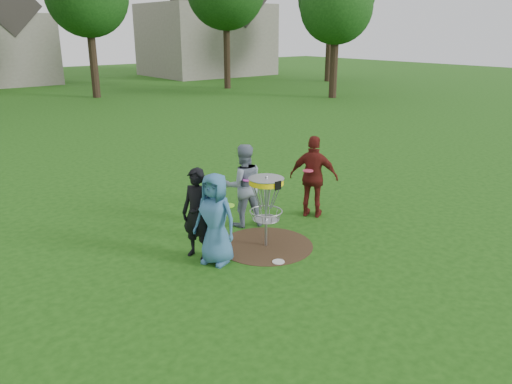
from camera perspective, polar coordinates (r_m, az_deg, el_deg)
ground at (r=9.58m, az=1.13°, el=-6.13°), size 100.00×100.00×0.00m
dirt_patch at (r=9.58m, az=1.13°, el=-6.11°), size 1.80×1.80×0.01m
player_blue at (r=8.64m, az=-4.68°, el=-3.09°), size 0.80×0.94×1.64m
player_black at (r=8.89m, az=-6.74°, el=-2.48°), size 0.60×0.71×1.65m
player_grey at (r=10.28m, az=-1.46°, el=0.76°), size 1.04×0.94×1.74m
player_maroon at (r=10.84m, az=6.62°, el=1.73°), size 0.95×1.12×1.79m
disc_on_grass at (r=8.93m, az=2.58°, el=-7.99°), size 0.22×0.22×0.02m
disc_golf_basket at (r=9.21m, az=1.18°, el=-0.34°), size 0.66×0.67×1.38m
held_discs at (r=9.50m, az=-0.49°, el=0.42°), size 2.77×1.06×0.11m
house_row at (r=41.08m, az=-25.44°, el=16.78°), size 44.50×10.65×11.62m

